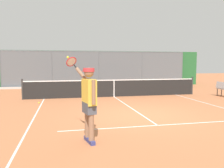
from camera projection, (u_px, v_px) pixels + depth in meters
ground_plane at (142, 115)px, 8.19m from camera, size 60.00×60.00×0.00m
court_line_markings at (160, 127)px, 6.68m from camera, size 7.61×11.02×0.01m
fence_backdrop at (98, 69)px, 18.57m from camera, size 17.45×1.37×2.86m
tennis_net at (114, 88)px, 12.69m from camera, size 9.78×0.09×1.07m
tennis_player at (89, 98)px, 5.31m from camera, size 0.70×1.36×2.07m
tennis_ball_by_sideline at (39, 103)px, 10.58m from camera, size 0.07×0.07×0.07m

